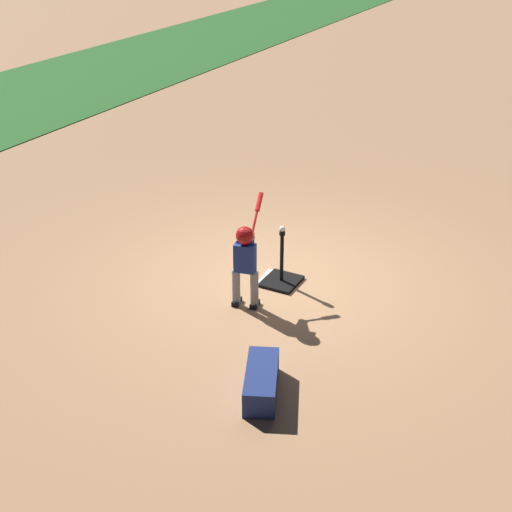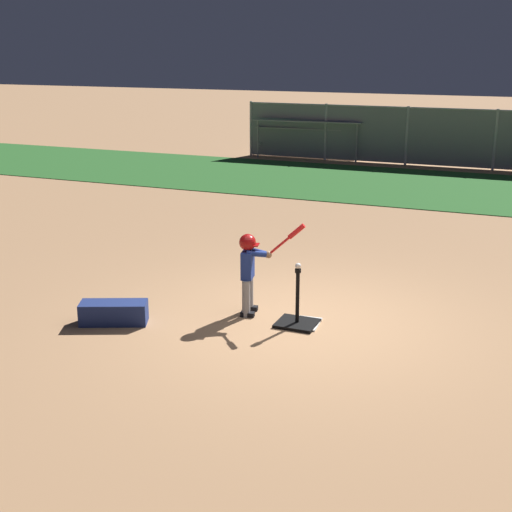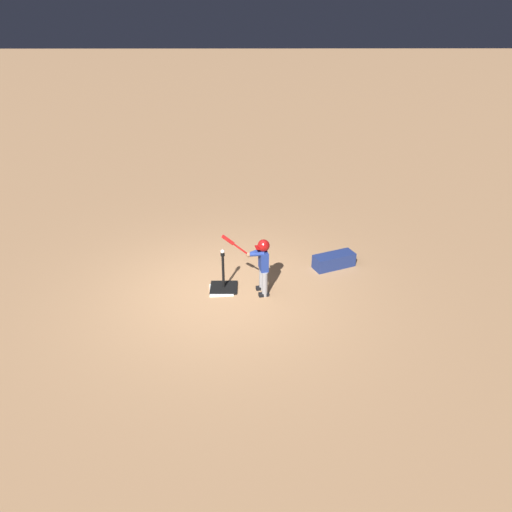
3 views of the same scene
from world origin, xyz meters
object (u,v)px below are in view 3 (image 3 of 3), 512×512
at_px(batting_tee, 224,285).
at_px(equipment_bag, 334,261).
at_px(batter_child, 262,260).
at_px(baseball, 222,251).

height_order(batting_tee, equipment_bag, batting_tee).
xyz_separation_m(batter_child, equipment_bag, (-1.47, -0.97, -0.55)).
distance_m(batting_tee, baseball, 0.69).
xyz_separation_m(batter_child, baseball, (0.70, -0.15, 0.10)).
bearing_deg(baseball, batter_child, 168.14).
xyz_separation_m(baseball, equipment_bag, (-2.17, -0.82, -0.64)).
bearing_deg(batting_tee, equipment_bag, -159.19).
distance_m(batting_tee, batter_child, 0.93).
distance_m(batter_child, equipment_bag, 1.84).
relative_size(batting_tee, baseball, 10.06).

